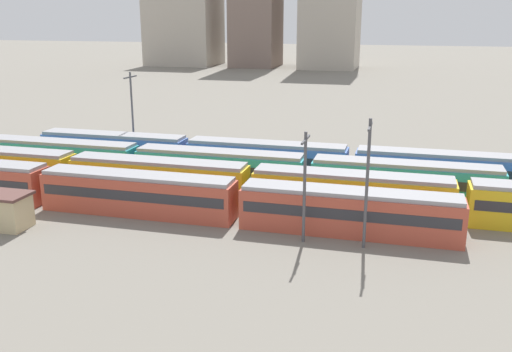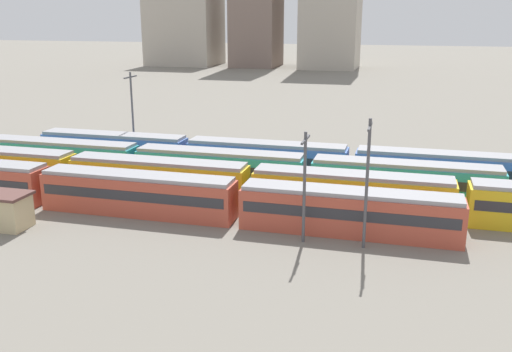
{
  "view_description": "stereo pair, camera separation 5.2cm",
  "coord_description": "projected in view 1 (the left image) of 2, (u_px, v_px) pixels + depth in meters",
  "views": [
    {
      "loc": [
        29.87,
        -44.28,
        17.39
      ],
      "look_at": [
        15.99,
        7.8,
        2.04
      ],
      "focal_mm": 39.87,
      "sensor_mm": 36.0,
      "label": 1
    },
    {
      "loc": [
        29.92,
        -44.27,
        17.39
      ],
      "look_at": [
        15.99,
        7.8,
        2.04
      ],
      "focal_mm": 39.87,
      "sensor_mm": 36.0,
      "label": 2
    }
  ],
  "objects": [
    {
      "name": "ground_plane",
      "position": [
        111.0,
        184.0,
        60.56
      ],
      "size": [
        600.0,
        600.0,
        0.0
      ],
      "primitive_type": "plane",
      "color": "slate"
    },
    {
      "name": "train_track_0",
      "position": [
        138.0,
        193.0,
        51.04
      ],
      "size": [
        55.8,
        3.06,
        3.75
      ],
      "color": "#BC4C38",
      "rests_on": "ground_plane"
    },
    {
      "name": "train_track_1",
      "position": [
        352.0,
        193.0,
        51.28
      ],
      "size": [
        93.6,
        3.06,
        3.75
      ],
      "color": "yellow",
      "rests_on": "ground_plane"
    },
    {
      "name": "train_track_2",
      "position": [
        510.0,
        188.0,
        52.62
      ],
      "size": [
        112.5,
        3.06,
        3.75
      ],
      "color": "teal",
      "rests_on": "ground_plane"
    },
    {
      "name": "train_track_3",
      "position": [
        267.0,
        158.0,
        63.54
      ],
      "size": [
        55.8,
        3.06,
        3.75
      ],
      "color": "#4C70BC",
      "rests_on": "ground_plane"
    },
    {
      "name": "catenary_pole_0",
      "position": [
        305.0,
        182.0,
        43.79
      ],
      "size": [
        0.24,
        3.2,
        8.9
      ],
      "color": "#4C4C51",
      "rests_on": "ground_plane"
    },
    {
      "name": "catenary_pole_1",
      "position": [
        132.0,
        112.0,
        69.66
      ],
      "size": [
        0.24,
        3.2,
        10.73
      ],
      "color": "#4C4C51",
      "rests_on": "ground_plane"
    },
    {
      "name": "catenary_pole_2",
      "position": [
        367.0,
        178.0,
        42.46
      ],
      "size": [
        0.24,
        3.2,
        10.13
      ],
      "color": "#4C4C51",
      "rests_on": "ground_plane"
    },
    {
      "name": "signal_hut",
      "position": [
        8.0,
        211.0,
        47.62
      ],
      "size": [
        3.6,
        3.0,
        3.04
      ],
      "color": "#C6B284",
      "rests_on": "ground_plane"
    },
    {
      "name": "distant_building_0",
      "position": [
        184.0,
        28.0,
        200.98
      ],
      "size": [
        23.55,
        20.49,
        25.57
      ],
      "primitive_type": "cube",
      "color": "#B2A899",
      "rests_on": "ground_plane"
    }
  ]
}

